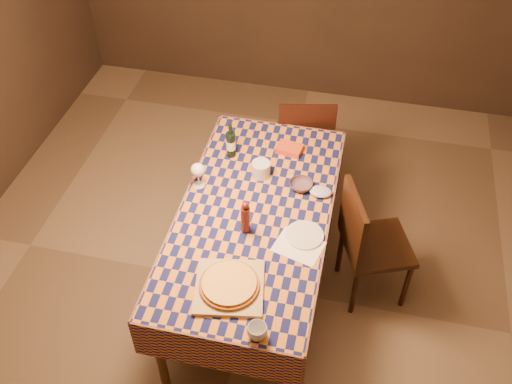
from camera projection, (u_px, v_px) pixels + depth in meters
room at (254, 140)px, 3.13m from camera, size 5.00×5.10×2.70m
dining_table at (254, 221)px, 3.59m from camera, size 0.94×1.84×0.77m
cutting_board at (229, 287)px, 3.12m from camera, size 0.43×0.43×0.02m
pizza at (229, 284)px, 3.10m from camera, size 0.36×0.36×0.03m
pepper_mill at (245, 218)px, 3.35m from camera, size 0.06×0.06×0.23m
bowl at (301, 185)px, 3.68m from camera, size 0.15×0.15×0.05m
wine_glass at (198, 171)px, 3.62m from camera, size 0.10×0.10×0.18m
wine_bottle at (231, 144)px, 3.85m from camera, size 0.08×0.08×0.27m
deli_tub at (261, 169)px, 3.74m from camera, size 0.15×0.15×0.10m
takeout_container at (290, 149)px, 3.94m from camera, size 0.19×0.15×0.04m
white_plate at (304, 235)px, 3.39m from camera, size 0.29×0.29×0.01m
tumbler at (257, 332)px, 2.88m from camera, size 0.12×0.12×0.08m
flour_patch at (298, 247)px, 3.34m from camera, size 0.32×0.27×0.00m
flour_bag at (321, 192)px, 3.64m from camera, size 0.18×0.16×0.04m
chair_far at (304, 139)px, 4.44m from camera, size 0.50×0.50×0.93m
chair_right at (367, 240)px, 3.70m from camera, size 0.55×0.55×0.93m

